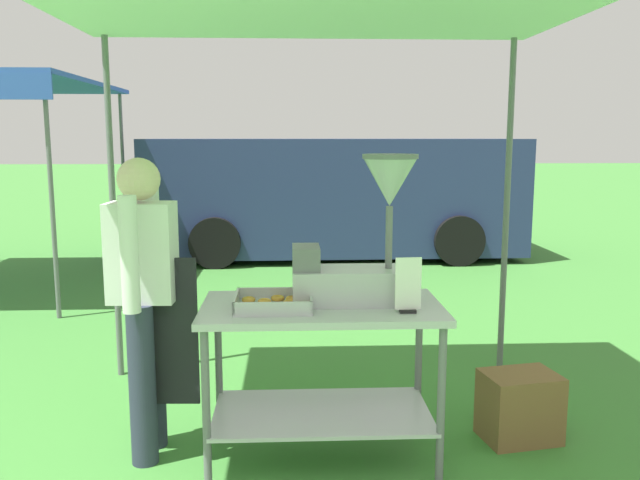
{
  "coord_description": "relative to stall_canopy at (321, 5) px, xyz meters",
  "views": [
    {
      "loc": [
        -0.09,
        -1.89,
        1.71
      ],
      "look_at": [
        0.07,
        1.57,
        1.16
      ],
      "focal_mm": 36.61,
      "sensor_mm": 36.0,
      "label": 1
    }
  ],
  "objects": [
    {
      "name": "vendor",
      "position": [
        -0.93,
        0.02,
        -1.46
      ],
      "size": [
        0.46,
        0.53,
        1.61
      ],
      "color": "#2D3347",
      "rests_on": "ground"
    },
    {
      "name": "van_navy",
      "position": [
        0.48,
        6.13,
        -1.48
      ],
      "size": [
        5.27,
        2.14,
        1.69
      ],
      "color": "navy",
      "rests_on": "ground"
    },
    {
      "name": "ground_plane",
      "position": [
        -0.07,
        4.53,
        -2.36
      ],
      "size": [
        70.0,
        70.0,
        0.0
      ],
      "primitive_type": "plane",
      "color": "#3D7F33"
    },
    {
      "name": "stall_canopy",
      "position": [
        0.0,
        0.0,
        0.0
      ],
      "size": [
        3.0,
        2.59,
        2.44
      ],
      "color": "slate",
      "rests_on": "ground"
    },
    {
      "name": "donut_cart",
      "position": [
        0.0,
        -0.1,
        -1.73
      ],
      "size": [
        1.24,
        0.67,
        0.86
      ],
      "color": "#B7B7BC",
      "rests_on": "ground"
    },
    {
      "name": "menu_sign",
      "position": [
        0.42,
        -0.27,
        -1.38
      ],
      "size": [
        0.13,
        0.05,
        0.28
      ],
      "color": "black",
      "rests_on": "donut_cart"
    },
    {
      "name": "donut_tray",
      "position": [
        -0.24,
        -0.16,
        -1.48
      ],
      "size": [
        0.39,
        0.32,
        0.07
      ],
      "color": "#B7B7BC",
      "rests_on": "donut_cart"
    },
    {
      "name": "supply_crate",
      "position": [
        1.14,
        0.1,
        -2.17
      ],
      "size": [
        0.46,
        0.37,
        0.39
      ],
      "color": "brown",
      "rests_on": "ground"
    },
    {
      "name": "donut_fryer",
      "position": [
        0.2,
        -0.05,
        -1.19
      ],
      "size": [
        0.64,
        0.28,
        0.77
      ],
      "color": "#B7B7BC",
      "rests_on": "donut_cart"
    }
  ]
}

